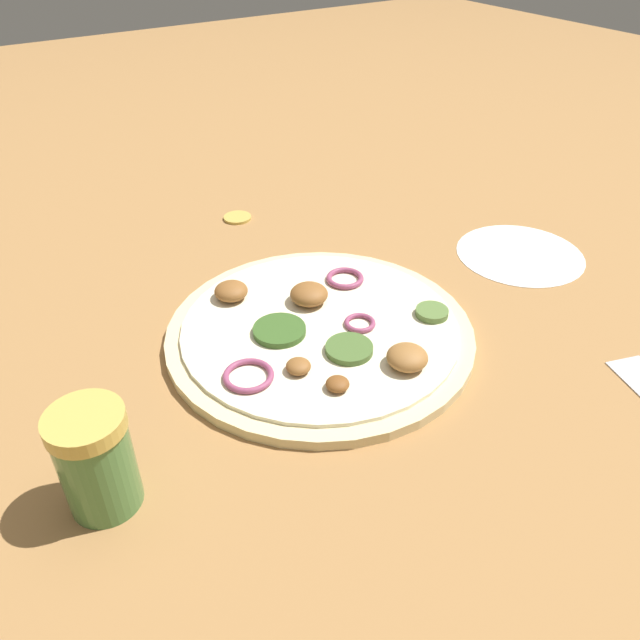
% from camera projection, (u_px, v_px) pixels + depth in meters
% --- Properties ---
extents(ground_plane, '(3.00, 3.00, 0.00)m').
position_uv_depth(ground_plane, '(320.00, 337.00, 0.61)').
color(ground_plane, '#9E703F').
extents(pizza, '(0.30, 0.30, 0.03)m').
position_uv_depth(pizza, '(320.00, 330.00, 0.61)').
color(pizza, beige).
rests_on(pizza, ground_plane).
extents(spice_jar, '(0.05, 0.05, 0.08)m').
position_uv_depth(spice_jar, '(96.00, 460.00, 0.43)').
color(spice_jar, '#4C7F42').
rests_on(spice_jar, ground_plane).
extents(loose_cap, '(0.04, 0.04, 0.01)m').
position_uv_depth(loose_cap, '(237.00, 216.00, 0.82)').
color(loose_cap, gold).
rests_on(loose_cap, ground_plane).
extents(flour_patch, '(0.15, 0.15, 0.00)m').
position_uv_depth(flour_patch, '(520.00, 254.00, 0.74)').
color(flour_patch, white).
rests_on(flour_patch, ground_plane).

